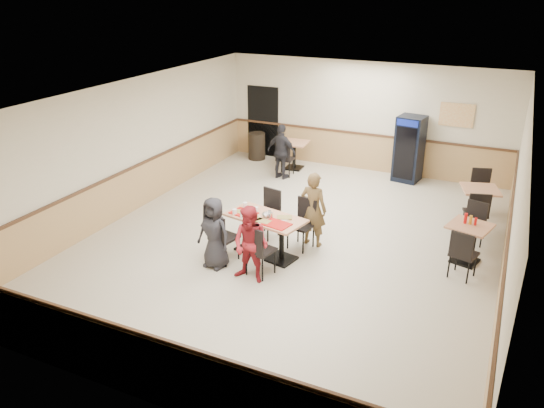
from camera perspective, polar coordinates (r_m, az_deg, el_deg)
The scene contains 20 objects.
ground at distance 11.00m, azimuth 2.32°, elevation -3.90°, with size 10.00×10.00×0.00m, color beige.
room_shell at distance 12.59m, azimuth 14.39°, elevation 1.79°, with size 10.00×10.00×10.00m.
main_table at distance 10.20m, azimuth -0.68°, elevation -2.76°, with size 1.64×1.05×0.81m.
main_chairs at distance 10.24m, azimuth -0.93°, elevation -2.81°, with size 1.68×2.01×1.03m.
diner_woman_left at distance 9.79m, azimuth -6.24°, elevation -3.10°, with size 0.67×0.44×1.37m, color black.
diner_woman_right at distance 9.27m, azimuth -2.29°, elevation -4.41°, with size 0.69×0.54×1.42m, color maroon.
diner_man_opposite at distance 10.54m, azimuth 4.46°, elevation -0.57°, with size 0.56×0.37×1.54m, color brown.
lone_diner at distance 14.19m, azimuth 1.04°, elevation 5.63°, with size 0.87×0.36×1.49m, color black.
tabletop_clutter at distance 10.06m, azimuth -1.41°, elevation -1.28°, with size 1.34×0.73×0.12m.
side_table_near at distance 10.61m, azimuth 20.35°, elevation -3.40°, with size 0.88×0.88×0.77m.
side_table_near_chair_south at distance 10.07m, azimuth 19.96°, elevation -4.96°, with size 0.45×0.45×0.97m, color black, non-canonical shape.
side_table_near_chair_north at distance 11.19m, azimuth 20.66°, elevation -2.23°, with size 0.45×0.45×0.97m, color black, non-canonical shape.
side_table_far at distance 12.42m, azimuth 21.35°, elevation 0.40°, with size 0.94×0.94×0.81m.
side_table_far_chair_south at distance 11.82m, azimuth 21.06°, elevation -0.80°, with size 0.47×0.47×1.03m, color black, non-canonical shape.
side_table_far_chair_north at distance 13.03m, azimuth 21.58°, elevation 1.29°, with size 0.47×0.47×1.03m, color black, non-canonical shape.
condiment_caddy at distance 10.52m, azimuth 20.47°, elevation -1.57°, with size 0.23×0.06×0.20m.
back_table at distance 15.04m, azimuth 2.41°, elevation 5.72°, with size 0.77×0.77×0.78m.
back_table_chair_lone at distance 14.50m, azimuth 1.45°, elevation 4.97°, with size 0.46×0.46×0.99m, color black, non-canonical shape.
pepsi_cooler at distance 14.47m, azimuth 14.53°, elevation 5.77°, with size 0.75×0.75×1.74m.
trash_bin at distance 15.92m, azimuth -1.66°, elevation 6.25°, with size 0.51×0.51×0.80m, color black.
Camera 1 is at (3.72, -9.09, 4.96)m, focal length 35.00 mm.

